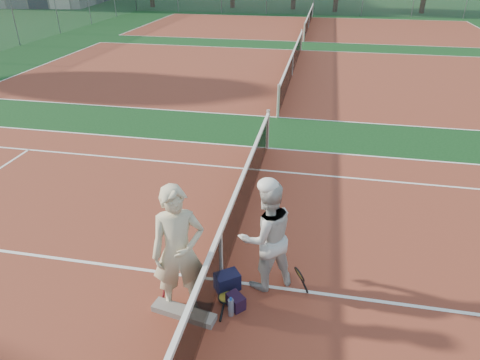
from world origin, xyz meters
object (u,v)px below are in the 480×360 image
(player_b, at_px, (266,236))
(player_a, at_px, (178,252))
(net_main, at_px, (221,256))
(sports_bag_purple, at_px, (236,301))
(racket_spare, at_px, (225,297))
(water_bottle, at_px, (231,308))
(racket_red, at_px, (168,286))
(sports_bag_navy, at_px, (227,281))
(racket_black_held, at_px, (299,282))

(player_b, bearing_deg, player_a, 1.32)
(net_main, xyz_separation_m, sports_bag_purple, (0.35, -0.54, -0.40))
(racket_spare, bearing_deg, water_bottle, -156.17)
(racket_red, xyz_separation_m, sports_bag_purple, (1.05, 0.07, -0.18))
(racket_red, distance_m, water_bottle, 1.02)
(sports_bag_navy, bearing_deg, racket_spare, -84.37)
(racket_red, distance_m, sports_bag_navy, 0.95)
(player_b, relative_size, racket_red, 3.15)
(player_a, height_order, racket_black_held, player_a)
(net_main, distance_m, sports_bag_purple, 0.76)
(player_a, bearing_deg, sports_bag_navy, 17.64)
(player_a, relative_size, sports_bag_navy, 5.48)
(player_b, height_order, racket_black_held, player_b)
(player_a, xyz_separation_m, racket_black_held, (1.71, 0.56, -0.76))
(player_a, bearing_deg, racket_black_held, -5.21)
(racket_black_held, bearing_deg, racket_spare, -20.10)
(sports_bag_navy, bearing_deg, player_b, 24.39)
(player_b, height_order, sports_bag_purple, player_b)
(racket_red, distance_m, racket_spare, 0.91)
(player_b, bearing_deg, sports_bag_purple, 28.24)
(racket_spare, distance_m, sports_bag_purple, 0.24)
(water_bottle, bearing_deg, racket_spare, 116.92)
(net_main, distance_m, racket_black_held, 1.29)
(player_a, height_order, sports_bag_purple, player_a)
(racket_black_held, relative_size, sports_bag_navy, 1.49)
(racket_red, relative_size, racket_spare, 0.99)
(racket_spare, relative_size, sports_bag_navy, 1.58)
(player_a, relative_size, player_b, 1.12)
(racket_spare, distance_m, water_bottle, 0.35)
(water_bottle, bearing_deg, sports_bag_purple, 77.10)
(racket_black_held, bearing_deg, sports_bag_purple, -10.41)
(racket_spare, xyz_separation_m, water_bottle, (0.15, -0.30, 0.10))
(racket_black_held, bearing_deg, racket_red, -21.18)
(racket_red, bearing_deg, water_bottle, -27.60)
(net_main, xyz_separation_m, racket_spare, (0.16, -0.42, -0.46))
(player_a, distance_m, sports_bag_navy, 1.18)
(sports_bag_navy, relative_size, water_bottle, 1.27)
(racket_black_held, relative_size, sports_bag_purple, 2.02)
(player_a, xyz_separation_m, sports_bag_purple, (0.80, 0.14, -0.93))
(sports_bag_purple, distance_m, water_bottle, 0.18)
(player_a, bearing_deg, player_b, 10.26)
(net_main, xyz_separation_m, sports_bag_navy, (0.14, -0.17, -0.36))
(player_b, distance_m, racket_black_held, 0.88)
(sports_bag_purple, bearing_deg, net_main, 123.05)
(player_b, bearing_deg, sports_bag_navy, -7.81)
(player_b, distance_m, racket_red, 1.69)
(racket_spare, bearing_deg, racket_red, 99.49)
(net_main, bearing_deg, racket_spare, -68.92)
(net_main, bearing_deg, sports_bag_purple, -56.95)
(net_main, xyz_separation_m, player_b, (0.71, 0.09, 0.42))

